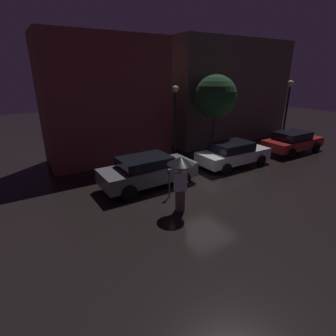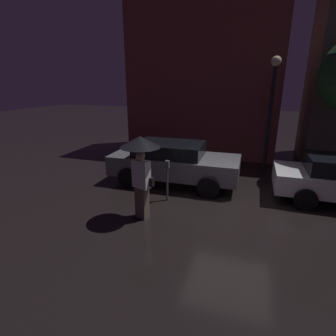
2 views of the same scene
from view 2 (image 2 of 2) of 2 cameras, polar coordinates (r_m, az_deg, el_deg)
name	(u,v)px [view 2 (image 2 of 2)]	position (r m, az deg, el deg)	size (l,w,h in m)	color
ground_plane	(234,210)	(7.64, 14.12, -8.88)	(60.00, 60.00, 0.00)	black
building_facade_left	(204,81)	(13.57, 7.90, 18.15)	(6.97, 3.00, 6.91)	brown
parked_car_grey	(173,162)	(9.11, 1.17, 1.38)	(4.42, 1.99, 1.45)	slate
pedestrian_with_umbrella	(141,157)	(6.47, -5.96, 2.37)	(1.00, 1.00, 2.18)	#66564C
parking_meter	(167,176)	(7.72, -0.17, -1.78)	(0.12, 0.10, 1.25)	#4C5154
street_lamp_near	(272,99)	(10.83, 21.63, 13.71)	(0.36, 0.36, 4.32)	black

